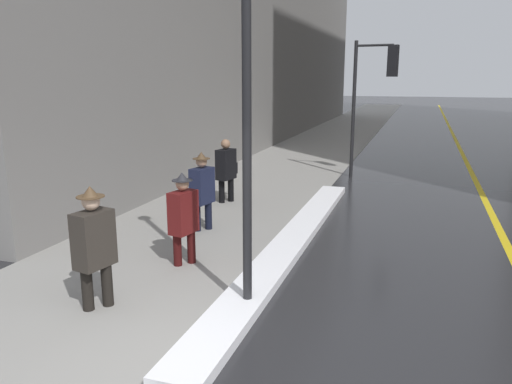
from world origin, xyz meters
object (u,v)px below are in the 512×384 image
pedestrian_in_fedora (183,215)px  pedestrian_in_glasses (202,188)px  pedestrian_trailing (94,243)px  pedestrian_with_shoulder_bag (226,168)px  traffic_light_near (377,80)px  lamp_post (247,53)px

pedestrian_in_fedora → pedestrian_in_glasses: size_ratio=0.97×
pedestrian_trailing → pedestrian_with_shoulder_bag: 6.03m
pedestrian_trailing → pedestrian_in_glasses: bearing=-166.6°
traffic_light_near → pedestrian_trailing: traffic_light_near is taller
pedestrian_in_glasses → pedestrian_with_shoulder_bag: pedestrian_in_glasses is taller
traffic_light_near → pedestrian_in_fedora: bearing=-98.3°
pedestrian_trailing → lamp_post: bearing=120.4°
pedestrian_in_fedora → pedestrian_with_shoulder_bag: (-0.91, 4.18, 0.02)m
traffic_light_near → pedestrian_in_glasses: bearing=-105.9°
pedestrian_in_glasses → traffic_light_near: bearing=169.5°
traffic_light_near → pedestrian_trailing: size_ratio=2.42×
pedestrian_in_fedora → pedestrian_with_shoulder_bag: pedestrian_with_shoulder_bag is taller
traffic_light_near → pedestrian_in_fedora: 9.02m
pedestrian_in_glasses → pedestrian_in_fedora: bearing=26.9°
traffic_light_near → lamp_post: bearing=-87.8°
lamp_post → pedestrian_trailing: (-1.91, -0.64, -2.41)m
pedestrian_in_glasses → pedestrian_with_shoulder_bag: size_ratio=1.02×
lamp_post → pedestrian_in_fedora: bearing=142.1°
traffic_light_near → pedestrian_trailing: (-2.63, -10.31, -2.05)m
lamp_post → pedestrian_trailing: bearing=-161.5°
traffic_light_near → pedestrian_trailing: bearing=-97.9°
pedestrian_trailing → pedestrian_in_fedora: 1.87m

